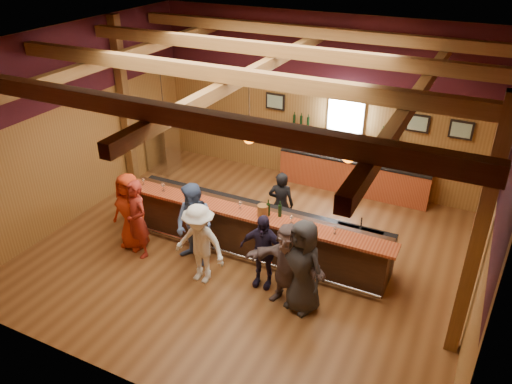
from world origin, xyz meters
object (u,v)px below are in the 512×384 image
(stainless_fridge, at_px, (162,141))
(customer_orange, at_px, (131,211))
(bartender, at_px, (281,204))
(bar_counter, at_px, (254,228))
(bottle_a, at_px, (268,209))
(customer_white, at_px, (200,244))
(ice_bucket, at_px, (263,211))
(customer_dark, at_px, (303,267))
(customer_redvest, at_px, (137,219))
(customer_denim, at_px, (194,225))
(customer_navy, at_px, (262,251))
(back_bar_cabinet, at_px, (353,175))
(customer_brown, at_px, (288,265))

(stainless_fridge, height_order, customer_orange, stainless_fridge)
(stainless_fridge, relative_size, bartender, 1.13)
(bar_counter, relative_size, bottle_a, 17.37)
(customer_white, bearing_deg, customer_orange, 171.82)
(stainless_fridge, distance_m, ice_bucket, 5.27)
(stainless_fridge, height_order, customer_dark, customer_dark)
(customer_redvest, height_order, customer_denim, customer_denim)
(customer_orange, distance_m, customer_denim, 1.58)
(customer_denim, xyz_separation_m, customer_navy, (1.58, -0.05, -0.12))
(customer_white, bearing_deg, ice_bucket, 56.91)
(back_bar_cabinet, distance_m, customer_brown, 4.88)
(customer_dark, distance_m, bartender, 2.51)
(stainless_fridge, xyz_separation_m, customer_brown, (5.45, -3.74, -0.05))
(customer_orange, bearing_deg, ice_bucket, 18.37)
(stainless_fridge, bearing_deg, customer_denim, -46.62)
(stainless_fridge, height_order, bottle_a, stainless_fridge)
(customer_brown, relative_size, bottle_a, 4.71)
(stainless_fridge, relative_size, customer_dark, 0.96)
(customer_navy, bearing_deg, bottle_a, 101.71)
(customer_redvest, relative_size, bartender, 1.10)
(bar_counter, relative_size, customer_brown, 3.69)
(customer_redvest, relative_size, customer_dark, 0.94)
(ice_bucket, xyz_separation_m, bottle_a, (0.09, 0.07, 0.02))
(bottle_a, bearing_deg, ice_bucket, -143.14)
(back_bar_cabinet, distance_m, customer_white, 5.30)
(ice_bucket, bearing_deg, customer_navy, -64.85)
(bartender, relative_size, ice_bucket, 6.49)
(bar_counter, height_order, customer_white, customer_white)
(stainless_fridge, xyz_separation_m, customer_denim, (3.24, -3.43, 0.02))
(stainless_fridge, height_order, bartender, stainless_fridge)
(stainless_fridge, height_order, customer_brown, stainless_fridge)
(customer_navy, bearing_deg, customer_dark, -23.18)
(stainless_fridge, bearing_deg, ice_bucket, -31.63)
(customer_denim, xyz_separation_m, customer_brown, (2.21, -0.31, -0.06))
(customer_navy, distance_m, customer_brown, 0.69)
(customer_white, xyz_separation_m, ice_bucket, (0.82, 1.14, 0.37))
(customer_denim, relative_size, ice_bucket, 7.45)
(customer_white, distance_m, customer_brown, 1.80)
(customer_brown, relative_size, ice_bucket, 6.93)
(customer_orange, relative_size, customer_white, 1.03)
(stainless_fridge, distance_m, customer_dark, 6.89)
(customer_orange, relative_size, bartender, 1.11)
(back_bar_cabinet, xyz_separation_m, customer_white, (-1.64, -5.02, 0.39))
(customer_redvest, height_order, customer_navy, customer_redvest)
(bar_counter, distance_m, ice_bucket, 0.86)
(back_bar_cabinet, xyz_separation_m, customer_orange, (-3.63, -4.64, 0.41))
(bar_counter, xyz_separation_m, customer_white, (-0.46, -1.45, 0.34))
(customer_redvest, xyz_separation_m, customer_denim, (1.25, 0.29, 0.04))
(bar_counter, relative_size, customer_orange, 3.55)
(customer_orange, height_order, customer_navy, customer_orange)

